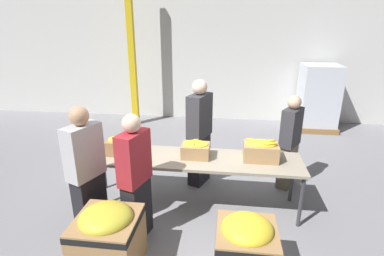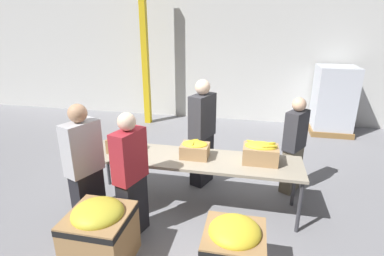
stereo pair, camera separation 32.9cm
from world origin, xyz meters
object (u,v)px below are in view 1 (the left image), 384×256
at_px(volunteer_3, 87,173).
at_px(pallet_stack_0, 318,98).
at_px(banana_box_1, 196,149).
at_px(volunteer_0, 290,143).
at_px(volunteer_2, 199,134).
at_px(banana_box_0, 122,145).
at_px(sorting_table, 192,161).
at_px(banana_box_2, 261,150).
at_px(volunteer_1, 135,179).
at_px(donation_bin_1, 246,249).
at_px(support_pillar, 131,46).
at_px(donation_bin_0, 108,237).

bearing_deg(volunteer_3, pallet_stack_0, -18.12).
bearing_deg(banana_box_1, pallet_stack_0, 54.97).
height_order(volunteer_0, volunteer_2, volunteer_2).
bearing_deg(banana_box_0, sorting_table, -0.70).
xyz_separation_m(banana_box_0, banana_box_2, (1.95, 0.04, 0.01)).
bearing_deg(volunteer_1, pallet_stack_0, -18.75).
bearing_deg(sorting_table, volunteer_1, -128.66).
height_order(banana_box_2, donation_bin_1, banana_box_2).
bearing_deg(banana_box_1, support_pillar, 119.52).
height_order(volunteer_1, volunteer_3, volunteer_3).
height_order(banana_box_1, donation_bin_0, banana_box_1).
bearing_deg(support_pillar, volunteer_2, -55.30).
distance_m(banana_box_2, donation_bin_0, 2.21).
height_order(sorting_table, support_pillar, support_pillar).
height_order(banana_box_0, donation_bin_1, banana_box_0).
bearing_deg(sorting_table, volunteer_0, 27.10).
distance_m(banana_box_0, volunteer_0, 2.58).
relative_size(volunteer_0, support_pillar, 0.38).
xyz_separation_m(volunteer_2, pallet_stack_0, (2.62, 3.06, -0.08)).
bearing_deg(banana_box_0, donation_bin_0, -78.10).
distance_m(banana_box_2, donation_bin_1, 1.46).
relative_size(volunteer_1, pallet_stack_0, 1.00).
height_order(volunteer_2, support_pillar, support_pillar).
distance_m(banana_box_1, volunteer_2, 0.66).
relative_size(banana_box_2, volunteer_1, 0.29).
bearing_deg(volunteer_1, sorting_table, -21.59).
xyz_separation_m(sorting_table, donation_bin_0, (-0.74, -1.29, -0.32)).
xyz_separation_m(sorting_table, support_pillar, (-1.94, 3.55, 1.28)).
bearing_deg(donation_bin_1, banana_box_1, 116.64).
xyz_separation_m(sorting_table, volunteer_3, (-1.19, -0.73, 0.11)).
bearing_deg(pallet_stack_0, volunteer_3, -130.62).
xyz_separation_m(banana_box_2, donation_bin_0, (-1.68, -1.34, -0.52)).
distance_m(banana_box_0, volunteer_3, 0.77).
relative_size(sorting_table, volunteer_1, 1.89).
height_order(banana_box_0, volunteer_0, volunteer_0).
bearing_deg(volunteer_3, banana_box_0, 8.84).
relative_size(banana_box_2, donation_bin_0, 0.61).
xyz_separation_m(volunteer_0, pallet_stack_0, (1.20, 3.01, 0.03)).
relative_size(volunteer_1, volunteer_2, 0.92).
distance_m(banana_box_2, pallet_stack_0, 4.08).
height_order(banana_box_0, banana_box_2, banana_box_2).
bearing_deg(donation_bin_0, donation_bin_1, -0.00).
height_order(banana_box_0, pallet_stack_0, pallet_stack_0).
relative_size(volunteer_2, support_pillar, 0.44).
height_order(volunteer_1, donation_bin_0, volunteer_1).
distance_m(banana_box_0, banana_box_2, 1.96).
height_order(sorting_table, pallet_stack_0, pallet_stack_0).
relative_size(banana_box_2, support_pillar, 0.12).
height_order(donation_bin_0, donation_bin_1, donation_bin_0).
distance_m(sorting_table, banana_box_0, 1.03).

